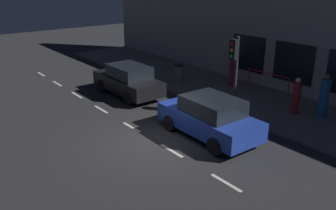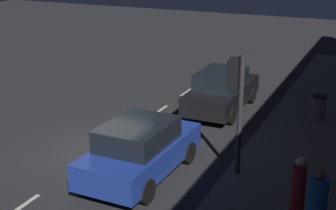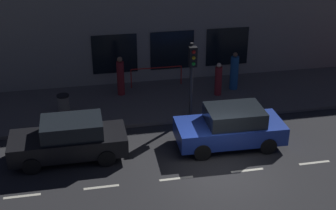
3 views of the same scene
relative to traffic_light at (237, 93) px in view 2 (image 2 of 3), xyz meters
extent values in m
plane|color=#28282B|center=(-4.20, -0.05, -2.42)|extent=(60.00, 60.00, 0.00)
cube|color=#5B5654|center=(2.05, -0.05, -2.35)|extent=(4.50, 32.00, 0.15)
cube|color=beige|center=(-4.20, -3.65, -2.42)|extent=(0.12, 1.20, 0.01)
cube|color=beige|center=(-4.20, -1.05, -2.42)|extent=(0.12, 1.20, 0.01)
cube|color=beige|center=(-4.20, 1.55, -2.42)|extent=(0.12, 1.20, 0.01)
cube|color=beige|center=(-4.20, 4.15, -2.42)|extent=(0.12, 1.20, 0.01)
cube|color=beige|center=(-4.20, 6.75, -2.42)|extent=(0.12, 1.20, 0.01)
cube|color=beige|center=(-4.20, 9.35, -2.42)|extent=(0.12, 1.20, 0.01)
cube|color=beige|center=(-4.20, 11.95, -2.42)|extent=(0.12, 1.20, 0.01)
cylinder|color=#2D2D30|center=(0.12, 0.00, -0.62)|extent=(0.14, 0.14, 3.29)
cube|color=black|center=(-0.08, 0.00, 0.50)|extent=(0.26, 0.32, 0.84)
sphere|color=red|center=(-0.22, 0.00, 0.75)|extent=(0.15, 0.15, 0.15)
sphere|color=gold|center=(-0.22, 0.00, 0.50)|extent=(0.15, 0.15, 0.15)
sphere|color=green|center=(-0.22, 0.00, 0.25)|extent=(0.15, 0.15, 0.15)
cube|color=black|center=(-2.10, 5.17, -1.79)|extent=(1.72, 4.25, 0.70)
cube|color=black|center=(-2.10, 5.00, -1.14)|extent=(1.51, 2.21, 0.60)
cylinder|color=black|center=(-2.89, 6.48, -2.10)|extent=(0.22, 0.64, 0.64)
cylinder|color=black|center=(-1.30, 6.48, -2.10)|extent=(0.22, 0.64, 0.64)
cylinder|color=black|center=(-2.89, 3.85, -2.10)|extent=(0.22, 0.64, 0.64)
cylinder|color=black|center=(-1.30, 3.85, -2.10)|extent=(0.22, 0.64, 0.64)
cube|color=#1E389E|center=(-2.34, -0.95, -1.79)|extent=(1.92, 4.17, 0.70)
cube|color=black|center=(-2.34, -1.11, -1.14)|extent=(1.65, 2.18, 0.60)
cylinder|color=black|center=(-3.16, 0.35, -2.10)|extent=(0.24, 0.65, 0.64)
cylinder|color=black|center=(-1.46, 0.31, -2.10)|extent=(0.24, 0.65, 0.64)
cylinder|color=black|center=(-3.22, -2.21, -2.10)|extent=(0.24, 0.65, 0.64)
cylinder|color=black|center=(-1.52, -2.25, -2.10)|extent=(0.24, 0.65, 0.64)
cylinder|color=maroon|center=(2.03, -1.80, -1.58)|extent=(0.45, 0.45, 1.38)
sphere|color=beige|center=(2.03, -1.80, -0.78)|extent=(0.21, 0.21, 0.21)
cube|color=beige|center=(1.99, -1.71, -0.78)|extent=(0.07, 0.06, 0.06)
sphere|color=brown|center=(2.56, -2.75, -0.52)|extent=(0.22, 0.22, 0.22)
cube|color=brown|center=(2.46, -2.77, -0.52)|extent=(0.05, 0.07, 0.06)
cylinder|color=slate|center=(1.44, 5.35, -1.87)|extent=(0.51, 0.51, 0.81)
cylinder|color=black|center=(1.44, 5.35, -1.43)|extent=(0.54, 0.54, 0.06)
camera|label=1|loc=(-11.19, -9.76, 3.39)|focal=38.05mm
camera|label=2|loc=(3.47, -11.76, 3.78)|focal=52.44mm
camera|label=3|loc=(-17.69, 4.53, 7.08)|focal=50.85mm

